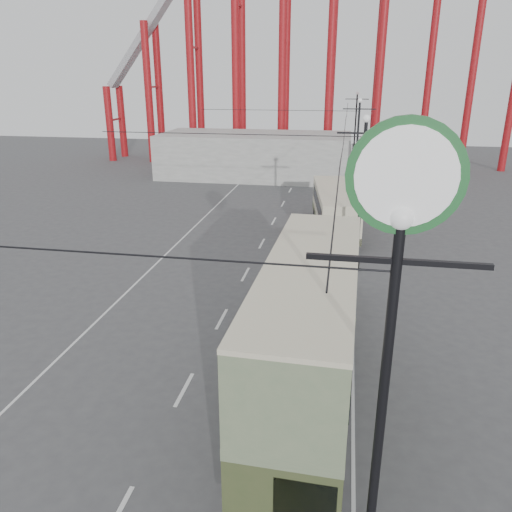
% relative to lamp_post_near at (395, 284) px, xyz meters
% --- Properties ---
extents(ground, '(160.00, 160.00, 0.00)m').
position_rel_lamp_post_near_xyz_m(ground, '(-5.60, 3.00, -7.86)').
color(ground, '#454447').
rests_on(ground, ground).
extents(road_markings, '(12.52, 120.00, 0.01)m').
position_rel_lamp_post_near_xyz_m(road_markings, '(-6.46, 22.70, -7.86)').
color(road_markings, silver).
rests_on(road_markings, ground).
extents(lamp_post_near, '(3.20, 0.44, 10.80)m').
position_rel_lamp_post_near_xyz_m(lamp_post_near, '(0.00, 0.00, 0.00)').
color(lamp_post_near, black).
rests_on(lamp_post_near, ground).
extents(lamp_post_mid, '(3.20, 0.44, 9.32)m').
position_rel_lamp_post_near_xyz_m(lamp_post_mid, '(0.00, 21.00, -3.18)').
color(lamp_post_mid, black).
rests_on(lamp_post_mid, ground).
extents(lamp_post_far, '(3.20, 0.44, 9.32)m').
position_rel_lamp_post_near_xyz_m(lamp_post_far, '(0.00, 43.00, -3.18)').
color(lamp_post_far, black).
rests_on(lamp_post_far, ground).
extents(lamp_post_distant, '(3.20, 0.44, 9.32)m').
position_rel_lamp_post_near_xyz_m(lamp_post_distant, '(0.00, 65.00, -3.18)').
color(lamp_post_distant, black).
rests_on(lamp_post_distant, ground).
extents(fairground_shed, '(22.00, 10.00, 5.00)m').
position_rel_lamp_post_near_xyz_m(fairground_shed, '(-11.60, 50.00, -5.36)').
color(fairground_shed, gray).
rests_on(fairground_shed, ground).
extents(double_decker_bus, '(3.13, 11.23, 5.99)m').
position_rel_lamp_post_near_xyz_m(double_decker_bus, '(-1.85, 5.84, -4.51)').
color(double_decker_bus, '#3B4726').
rests_on(double_decker_bus, ground).
extents(single_decker_green, '(3.24, 10.10, 2.81)m').
position_rel_lamp_post_near_xyz_m(single_decker_green, '(-1.88, 13.48, -6.28)').
color(single_decker_green, '#677958').
rests_on(single_decker_green, ground).
extents(single_decker_cream, '(4.01, 10.93, 3.32)m').
position_rel_lamp_post_near_xyz_m(single_decker_cream, '(-1.64, 28.94, -5.99)').
color(single_decker_cream, beige).
rests_on(single_decker_cream, ground).
extents(pedestrian, '(0.68, 0.49, 1.74)m').
position_rel_lamp_post_near_xyz_m(pedestrian, '(-3.01, 13.98, -6.99)').
color(pedestrian, black).
rests_on(pedestrian, ground).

